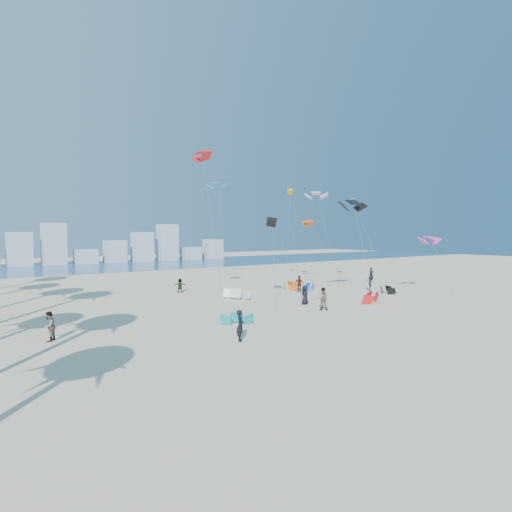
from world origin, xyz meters
TOP-DOWN VIEW (x-y plane):
  - ground at (0.00, 0.00)m, footprint 220.00×220.00m
  - ocean at (0.00, 72.00)m, footprint 220.00×220.00m
  - kitesurfer_near at (-4.31, 7.74)m, footprint 0.79×0.81m
  - kitesurfer_mid at (7.27, 12.43)m, footprint 1.15×1.11m
  - kitesurfers_far at (8.32, 20.12)m, footprint 42.07×15.79m
  - grounded_kites at (10.31, 18.18)m, footprint 23.71×14.36m
  - flying_kites at (14.41, 22.54)m, footprint 25.76×27.30m
  - distant_skyline at (-1.19, 82.00)m, footprint 85.00×3.00m

SIDE VIEW (x-z plane):
  - ground at x=0.00m, z-range 0.00..0.00m
  - ocean at x=0.00m, z-range 0.01..0.01m
  - grounded_kites at x=10.31m, z-range -0.06..0.92m
  - kitesurfers_far at x=8.32m, z-range -0.08..1.79m
  - kitesurfer_near at x=-4.31m, z-range 0.00..1.87m
  - kitesurfer_mid at x=7.27m, z-range 0.00..1.87m
  - distant_skyline at x=-1.19m, z-range -1.11..7.29m
  - flying_kites at x=14.41m, z-range 2.92..17.21m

